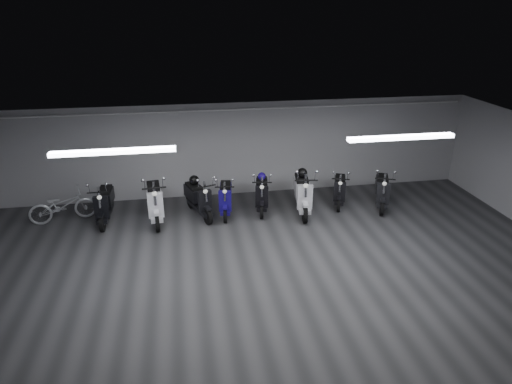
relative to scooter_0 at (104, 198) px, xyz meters
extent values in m
cube|color=#313133|center=(3.80, -3.65, -0.67)|extent=(14.00, 10.00, 0.01)
cube|color=gray|center=(3.80, -3.65, 2.14)|extent=(14.00, 10.00, 0.01)
cube|color=#A9A9AB|center=(3.80, 1.35, 0.73)|extent=(14.00, 0.01, 2.80)
cube|color=white|center=(0.80, -2.65, 2.07)|extent=(2.40, 0.18, 0.08)
cube|color=white|center=(6.80, -2.65, 2.07)|extent=(2.40, 0.18, 0.08)
cylinder|color=white|center=(3.80, 1.27, 1.95)|extent=(13.60, 0.05, 0.05)
imported|color=silver|center=(-1.11, 0.22, -0.12)|extent=(1.78, 0.99, 1.09)
sphere|color=black|center=(2.39, 0.15, 0.30)|extent=(0.28, 0.28, 0.28)
sphere|color=black|center=(5.37, -0.04, 0.39)|extent=(0.28, 0.28, 0.28)
sphere|color=#220D92|center=(4.28, 0.27, 0.25)|extent=(0.23, 0.23, 0.23)
camera|label=1|loc=(2.13, -11.43, 4.74)|focal=31.71mm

